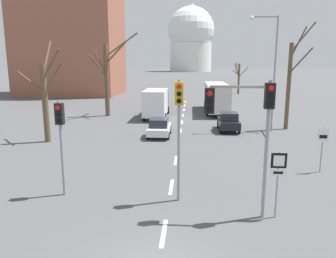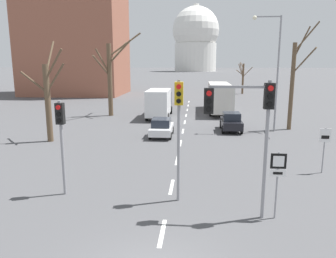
{
  "view_description": "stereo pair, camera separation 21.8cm",
  "coord_description": "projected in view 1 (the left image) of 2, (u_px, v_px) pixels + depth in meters",
  "views": [
    {
      "loc": [
        0.93,
        -8.03,
        6.04
      ],
      "look_at": [
        -0.1,
        6.32,
        3.12
      ],
      "focal_mm": 35.0,
      "sensor_mm": 36.0,
      "label": 1
    },
    {
      "loc": [
        1.15,
        -8.02,
        6.04
      ],
      "look_at": [
        -0.1,
        6.32,
        3.12
      ],
      "focal_mm": 35.0,
      "sensor_mm": 36.0,
      "label": 2
    }
  ],
  "objects": [
    {
      "name": "traffic_signal_centre_tall",
      "position": [
        179.0,
        118.0,
        13.91
      ],
      "size": [
        0.36,
        0.34,
        5.35
      ],
      "color": "gray",
      "rests_on": "ground_plane"
    },
    {
      "name": "sedan_near_right",
      "position": [
        229.0,
        121.0,
        29.39
      ],
      "size": [
        1.8,
        3.83,
        1.7
      ],
      "color": "black",
      "rests_on": "ground_plane"
    },
    {
      "name": "lane_stripe_8",
      "position": [
        185.0,
        105.0,
        47.02
      ],
      "size": [
        0.16,
        2.0,
        0.01
      ],
      "primitive_type": "cube",
      "color": "silver",
      "rests_on": "ground_plane"
    },
    {
      "name": "apartment_block_left",
      "position": [
        70.0,
        24.0,
        61.31
      ],
      "size": [
        18.0,
        14.0,
        26.27
      ],
      "primitive_type": "cube",
      "color": "#935642",
      "rests_on": "ground_plane"
    },
    {
      "name": "lane_stripe_9",
      "position": [
        185.0,
        102.0,
        51.42
      ],
      "size": [
        0.16,
        2.0,
        0.01
      ],
      "primitive_type": "cube",
      "color": "silver",
      "rests_on": "ground_plane"
    },
    {
      "name": "lane_stripe_7",
      "position": [
        184.0,
        110.0,
        42.62
      ],
      "size": [
        0.16,
        2.0,
        0.01
      ],
      "primitive_type": "cube",
      "color": "silver",
      "rests_on": "ground_plane"
    },
    {
      "name": "route_sign_post",
      "position": [
        278.0,
        173.0,
        12.65
      ],
      "size": [
        0.6,
        0.08,
        2.7
      ],
      "color": "gray",
      "rests_on": "ground_plane"
    },
    {
      "name": "lane_stripe_4",
      "position": [
        181.0,
        131.0,
        29.42
      ],
      "size": [
        0.16,
        2.0,
        0.01
      ],
      "primitive_type": "cube",
      "color": "silver",
      "rests_on": "ground_plane"
    },
    {
      "name": "sedan_mid_centre",
      "position": [
        161.0,
        99.0,
        47.83
      ],
      "size": [
        1.83,
        4.41,
        1.63
      ],
      "color": "maroon",
      "rests_on": "ground_plane"
    },
    {
      "name": "delivery_truck",
      "position": [
        156.0,
        102.0,
        36.44
      ],
      "size": [
        2.44,
        7.2,
        3.14
      ],
      "color": "#333842",
      "rests_on": "ground_plane"
    },
    {
      "name": "lane_stripe_1",
      "position": [
        171.0,
        187.0,
        16.23
      ],
      "size": [
        0.16,
        2.0,
        0.01
      ],
      "primitive_type": "cube",
      "color": "silver",
      "rests_on": "ground_plane"
    },
    {
      "name": "capitol_dome",
      "position": [
        191.0,
        39.0,
        225.13
      ],
      "size": [
        31.8,
        31.8,
        44.91
      ],
      "color": "silver",
      "rests_on": "ground_plane"
    },
    {
      "name": "sedan_near_left",
      "position": [
        159.0,
        127.0,
        27.2
      ],
      "size": [
        1.82,
        3.82,
        1.52
      ],
      "color": "silver",
      "rests_on": "ground_plane"
    },
    {
      "name": "lane_stripe_5",
      "position": [
        182.0,
        122.0,
        33.82
      ],
      "size": [
        0.16,
        2.0,
        0.01
      ],
      "primitive_type": "cube",
      "color": "silver",
      "rests_on": "ground_plane"
    },
    {
      "name": "traffic_signal_near_left",
      "position": [
        61.0,
        130.0,
        14.66
      ],
      "size": [
        0.36,
        0.34,
        4.39
      ],
      "color": "gray",
      "rests_on": "ground_plane"
    },
    {
      "name": "city_bus",
      "position": [
        216.0,
        96.0,
        40.39
      ],
      "size": [
        2.66,
        10.8,
        3.48
      ],
      "color": "beige",
      "rests_on": "ground_plane"
    },
    {
      "name": "lane_stripe_6",
      "position": [
        183.0,
        115.0,
        38.22
      ],
      "size": [
        0.16,
        2.0,
        0.01
      ],
      "primitive_type": "cube",
      "color": "silver",
      "rests_on": "ground_plane"
    },
    {
      "name": "bare_tree_right_far",
      "position": [
        239.0,
        77.0,
        63.93
      ],
      "size": [
        3.08,
        3.11,
        6.18
      ],
      "color": "brown",
      "rests_on": "ground_plane"
    },
    {
      "name": "bare_tree_left_far",
      "position": [
        108.0,
        75.0,
        36.99
      ],
      "size": [
        4.92,
        6.41,
        9.36
      ],
      "color": "brown",
      "rests_on": "ground_plane"
    },
    {
      "name": "street_lamp_right",
      "position": [
        271.0,
        63.0,
        28.29
      ],
      "size": [
        2.45,
        0.36,
        9.93
      ],
      "color": "gray",
      "rests_on": "ground_plane"
    },
    {
      "name": "lane_stripe_3",
      "position": [
        179.0,
        143.0,
        25.02
      ],
      "size": [
        0.16,
        2.0,
        0.01
      ],
      "primitive_type": "cube",
      "color": "silver",
      "rests_on": "ground_plane"
    },
    {
      "name": "traffic_signal_near_right",
      "position": [
        248.0,
        115.0,
        12.29
      ],
      "size": [
        2.57,
        0.34,
        5.42
      ],
      "color": "gray",
      "rests_on": "ground_plane"
    },
    {
      "name": "speed_limit_sign",
      "position": [
        323.0,
        142.0,
        18.07
      ],
      "size": [
        0.6,
        0.08,
        2.57
      ],
      "color": "gray",
      "rests_on": "ground_plane"
    },
    {
      "name": "bare_tree_right_near",
      "position": [
        290.0,
        82.0,
        29.43
      ],
      "size": [
        1.95,
        3.31,
        9.5
      ],
      "color": "brown",
      "rests_on": "ground_plane"
    },
    {
      "name": "bare_tree_left_near",
      "position": [
        45.0,
        98.0,
        24.86
      ],
      "size": [
        3.19,
        2.64,
        7.73
      ],
      "color": "brown",
      "rests_on": "ground_plane"
    },
    {
      "name": "lane_stripe_2",
      "position": [
        176.0,
        160.0,
        20.63
      ],
      "size": [
        0.16,
        2.0,
        0.01
      ],
      "primitive_type": "cube",
      "color": "silver",
      "rests_on": "ground_plane"
    },
    {
      "name": "lane_stripe_0",
      "position": [
        164.0,
        233.0,
        11.83
      ],
      "size": [
        0.16,
        2.0,
        0.01
      ],
      "primitive_type": "cube",
      "color": "silver",
      "rests_on": "ground_plane"
    }
  ]
}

